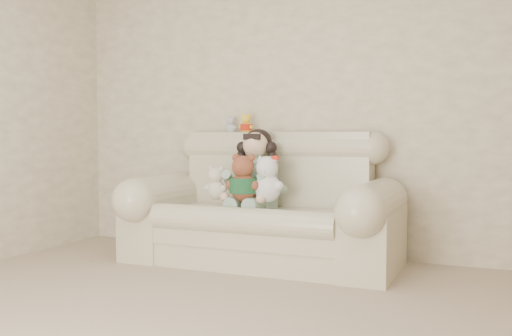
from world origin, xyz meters
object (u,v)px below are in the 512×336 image
object	(u,v)px
seated_child	(256,168)
white_cat	(268,174)
brown_teddy	(244,173)
sofa	(261,198)
cream_teddy	(216,180)

from	to	relation	value
seated_child	white_cat	world-z (taller)	seated_child
seated_child	brown_teddy	world-z (taller)	seated_child
sofa	cream_teddy	size ratio (longest dim) A/B	6.86
brown_teddy	cream_teddy	xyz separation A→B (m)	(-0.24, 0.02, -0.06)
white_cat	cream_teddy	xyz separation A→B (m)	(-0.42, -0.03, -0.05)
white_cat	cream_teddy	distance (m)	0.42
sofa	white_cat	xyz separation A→B (m)	(0.10, -0.11, 0.19)
seated_child	cream_teddy	distance (m)	0.34
sofa	brown_teddy	bearing A→B (deg)	-114.28
cream_teddy	brown_teddy	bearing A→B (deg)	7.10
white_cat	cream_teddy	size ratio (longest dim) A/B	1.36
seated_child	cream_teddy	xyz separation A→B (m)	(-0.24, -0.22, -0.09)
brown_teddy	white_cat	size ratio (longest dim) A/B	1.02
brown_teddy	white_cat	xyz separation A→B (m)	(0.17, 0.05, -0.00)
sofa	seated_child	xyz separation A→B (m)	(-0.08, 0.08, 0.23)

